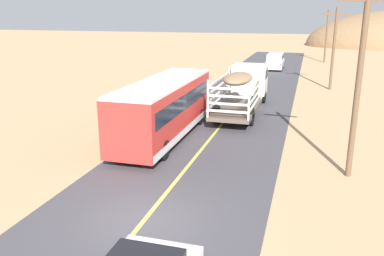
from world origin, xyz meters
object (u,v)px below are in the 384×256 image
object	(u,v)px
livestock_truck	(245,84)
power_pole_mid	(334,46)
power_pole_near	(359,79)
car_far	(275,61)
bus	(164,108)
power_pole_far	(327,34)

from	to	relation	value
livestock_truck	power_pole_mid	world-z (taller)	power_pole_mid
power_pole_near	power_pole_mid	bearing A→B (deg)	90.00
car_far	power_pole_mid	bearing A→B (deg)	-63.12
livestock_truck	car_far	xyz separation A→B (m)	(0.32, 21.18, -0.70)
car_far	power_pole_mid	xyz separation A→B (m)	(5.92, -11.68, 2.76)
car_far	power_pole_near	xyz separation A→B (m)	(5.92, -32.39, 3.11)
livestock_truck	car_far	distance (m)	21.20
bus	power_pole_far	size ratio (longest dim) A/B	1.41
livestock_truck	power_pole_near	bearing A→B (deg)	-60.90
car_far	power_pole_far	xyz separation A→B (m)	(5.92, 9.03, 2.75)
livestock_truck	car_far	size ratio (longest dim) A/B	2.10
livestock_truck	car_far	bearing A→B (deg)	89.14
car_far	power_pole_near	distance (m)	33.07
livestock_truck	power_pole_mid	bearing A→B (deg)	56.73
livestock_truck	power_pole_far	world-z (taller)	power_pole_far
bus	car_far	xyz separation A→B (m)	(3.44, 29.55, -0.66)
power_pole_mid	power_pole_far	xyz separation A→B (m)	(0.00, 20.71, -0.01)
power_pole_near	power_pole_far	xyz separation A→B (m)	(0.00, 41.42, -0.37)
power_pole_near	power_pole_mid	size ratio (longest dim) A/B	1.10
power_pole_mid	bus	bearing A→B (deg)	-117.64
power_pole_near	power_pole_far	bearing A→B (deg)	90.00
livestock_truck	bus	bearing A→B (deg)	-110.45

